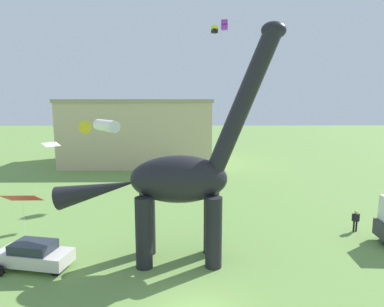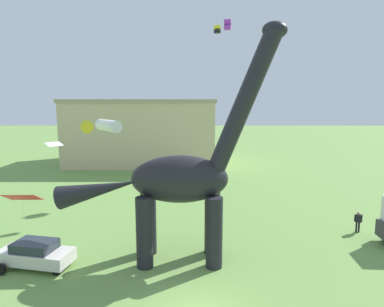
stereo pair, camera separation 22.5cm
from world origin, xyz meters
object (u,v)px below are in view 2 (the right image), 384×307
at_px(kite_trailing, 216,29).
at_px(kite_far_left, 227,25).
at_px(kite_near_high, 53,144).
at_px(dinosaur_sculpture, 178,179).
at_px(parked_sedan_left, 35,254).
at_px(kite_mid_right, 103,126).
at_px(person_photographer, 357,220).
at_px(kite_drifting, 22,198).

distance_m(kite_trailing, kite_far_left, 5.51).
relative_size(kite_far_left, kite_near_high, 0.60).
bearing_deg(dinosaur_sculpture, parked_sedan_left, -139.61).
bearing_deg(kite_near_high, parked_sedan_left, -73.81).
xyz_separation_m(kite_trailing, kite_mid_right, (-8.93, -9.26, -8.66)).
height_order(person_photographer, kite_far_left, kite_far_left).
bearing_deg(kite_far_left, dinosaur_sculpture, -103.49).
distance_m(parked_sedan_left, kite_near_high, 13.19).
relative_size(parked_sedan_left, person_photographer, 2.83).
relative_size(parked_sedan_left, kite_near_high, 2.62).
xyz_separation_m(kite_near_high, kite_mid_right, (5.95, -5.42, 2.04)).
bearing_deg(dinosaur_sculpture, kite_trailing, 111.57).
bearing_deg(kite_trailing, person_photographer, -47.09).
xyz_separation_m(parked_sedan_left, kite_trailing, (11.45, 15.62, 15.57)).
bearing_deg(kite_drifting, kite_trailing, 66.43).
height_order(kite_trailing, kite_far_left, kite_far_left).
xyz_separation_m(parked_sedan_left, kite_mid_right, (2.53, 6.36, 6.91)).
distance_m(kite_near_high, kite_drifting, 18.04).
relative_size(kite_trailing, kite_mid_right, 0.21).
bearing_deg(kite_near_high, kite_far_left, 28.56).
relative_size(person_photographer, kite_trailing, 2.28).
distance_m(parked_sedan_left, kite_drifting, 7.60).
distance_m(kite_far_left, kite_drifting, 30.65).
xyz_separation_m(parked_sedan_left, kite_near_high, (-3.42, 11.77, 4.87)).
bearing_deg(kite_trailing, dinosaur_sculpture, -102.38).
height_order(dinosaur_sculpture, kite_near_high, dinosaur_sculpture).
height_order(person_photographer, kite_trailing, kite_trailing).
relative_size(kite_trailing, kite_far_left, 0.67).
bearing_deg(dinosaur_sculpture, person_photographer, 52.22).
xyz_separation_m(parked_sedan_left, kite_far_left, (12.97, 20.69, 17.09)).
height_order(parked_sedan_left, kite_drifting, kite_drifting).
bearing_deg(kite_trailing, kite_mid_right, -133.95).
xyz_separation_m(person_photographer, kite_mid_right, (-18.62, 1.16, 6.76)).
xyz_separation_m(parked_sedan_left, person_photographer, (21.14, 5.19, 0.15)).
xyz_separation_m(kite_trailing, kite_drifting, (-9.14, -20.95, -10.67)).
bearing_deg(kite_far_left, kite_trailing, -106.66).
bearing_deg(kite_mid_right, dinosaur_sculpture, -43.58).
distance_m(parked_sedan_left, person_photographer, 21.77).
height_order(kite_trailing, kite_drifting, kite_trailing).
relative_size(kite_far_left, kite_drifting, 0.59).
xyz_separation_m(person_photographer, kite_trailing, (-9.69, 10.42, 15.42)).
bearing_deg(person_photographer, dinosaur_sculpture, 65.78).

